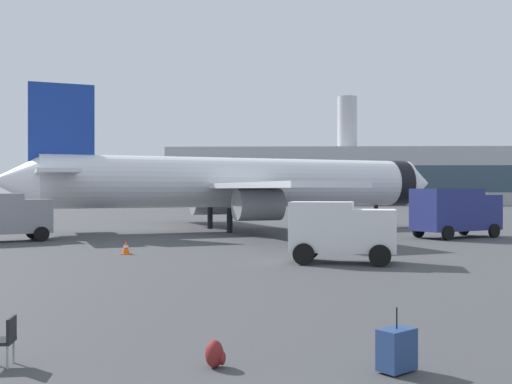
# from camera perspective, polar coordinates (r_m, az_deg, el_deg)

# --- Properties ---
(airplane_at_gate) EXTENTS (34.03, 31.25, 10.50)m
(airplane_at_gate) POSITION_cam_1_polar(r_m,az_deg,el_deg) (46.70, -1.43, 0.86)
(airplane_at_gate) COLOR white
(airplane_at_gate) RESTS_ON ground
(service_truck) EXTENTS (5.21, 4.51, 2.90)m
(service_truck) POSITION_cam_1_polar(r_m,az_deg,el_deg) (39.25, -22.49, -2.01)
(service_truck) COLOR gray
(service_truck) RESTS_ON ground
(fuel_truck) EXTENTS (6.37, 5.17, 3.20)m
(fuel_truck) POSITION_cam_1_polar(r_m,az_deg,el_deg) (41.26, 18.35, -1.67)
(fuel_truck) COLOR navy
(fuel_truck) RESTS_ON ground
(cargo_van) EXTENTS (4.66, 2.91, 2.60)m
(cargo_van) POSITION_cam_1_polar(r_m,az_deg,el_deg) (25.84, 8.04, -3.47)
(cargo_van) COLOR white
(cargo_van) RESTS_ON ground
(safety_cone_near) EXTENTS (0.44, 0.44, 0.65)m
(safety_cone_near) POSITION_cam_1_polar(r_m,az_deg,el_deg) (29.79, -12.20, -5.17)
(safety_cone_near) COLOR #F2590C
(safety_cone_near) RESTS_ON ground
(safety_cone_mid) EXTENTS (0.44, 0.44, 0.76)m
(safety_cone_mid) POSITION_cam_1_polar(r_m,az_deg,el_deg) (49.64, 8.65, -2.97)
(safety_cone_mid) COLOR #F2590C
(safety_cone_mid) RESTS_ON ground
(safety_cone_far) EXTENTS (0.44, 0.44, 0.63)m
(safety_cone_far) POSITION_cam_1_polar(r_m,az_deg,el_deg) (54.38, -2.44, -2.76)
(safety_cone_far) COLOR #F2590C
(safety_cone_far) RESTS_ON ground
(rolling_suitcase) EXTENTS (0.75, 0.72, 1.10)m
(rolling_suitcase) POSITION_cam_1_polar(r_m,az_deg,el_deg) (10.81, 13.17, -14.29)
(rolling_suitcase) COLOR navy
(rolling_suitcase) RESTS_ON ground
(traveller_backpack) EXTENTS (0.36, 0.40, 0.48)m
(traveller_backpack) POSITION_cam_1_polar(r_m,az_deg,el_deg) (10.88, -3.87, -15.06)
(traveller_backpack) COLOR maroon
(traveller_backpack) RESTS_ON ground
(gate_chair) EXTENTS (0.55, 0.55, 0.86)m
(gate_chair) POSITION_cam_1_polar(r_m,az_deg,el_deg) (11.72, -22.76, -12.62)
(gate_chair) COLOR black
(gate_chair) RESTS_ON ground
(terminal_building) EXTENTS (74.86, 22.72, 24.18)m
(terminal_building) POSITION_cam_1_polar(r_m,az_deg,el_deg) (137.03, 7.85, 1.48)
(terminal_building) COLOR #B2B2B7
(terminal_building) RESTS_ON ground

